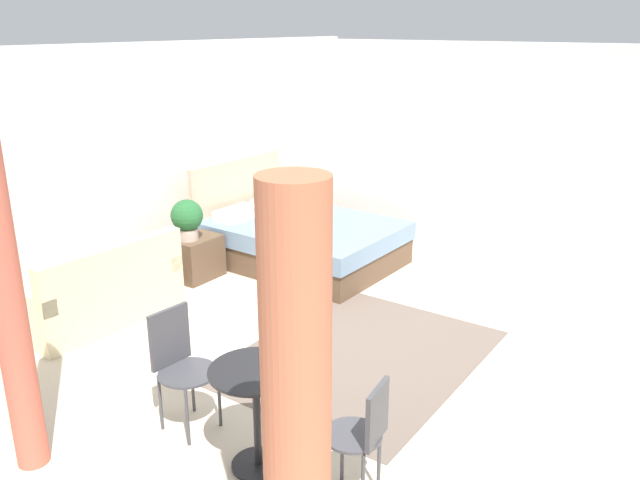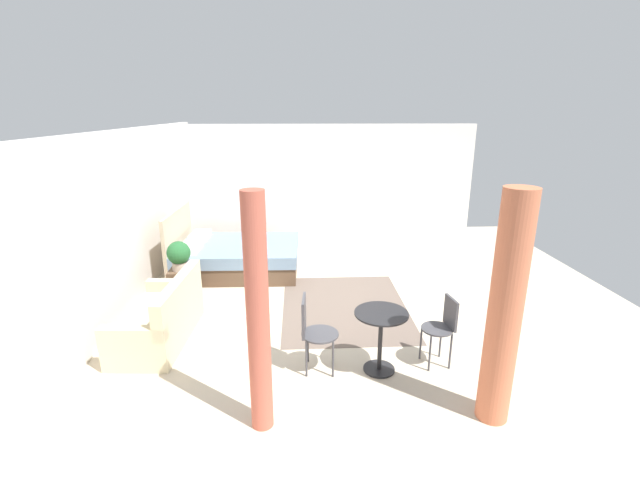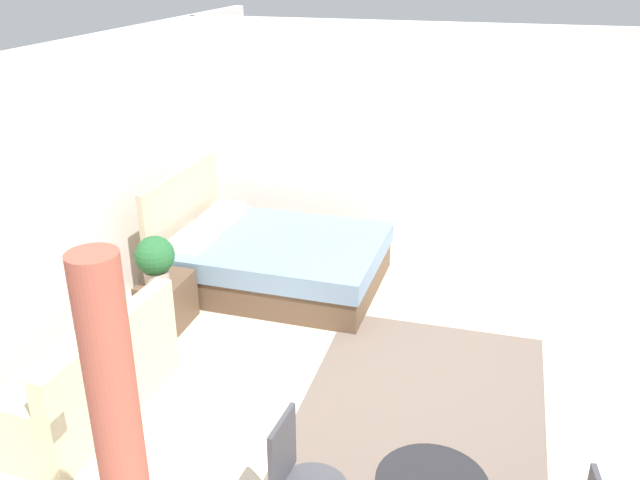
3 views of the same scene
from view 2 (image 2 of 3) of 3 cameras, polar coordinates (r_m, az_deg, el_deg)
The scene contains 13 objects.
ground_plane at distance 6.72m, azimuth 1.96°, elevation -8.54°, with size 8.73×9.25×0.02m, color beige.
wall_back at distance 6.76m, azimuth -25.38°, elevation 1.80°, with size 8.73×0.12×2.61m, color silver.
wall_right at distance 9.06m, azimuth 0.50°, elevation 6.93°, with size 0.12×6.25×2.61m, color silver.
area_rug at distance 6.63m, azimuth 3.26°, elevation -8.81°, with size 2.38×1.86×0.01m, color #66564C.
bed at distance 8.08m, azimuth -11.27°, elevation -2.11°, with size 1.68×2.23×1.16m.
couch at distance 5.99m, azimuth -20.36°, elevation -9.95°, with size 1.58×0.85×0.84m.
nightstand at distance 7.20m, azimuth -17.59°, elevation -5.36°, with size 0.55×0.38×0.49m.
potted_plant at distance 6.95m, azimuth -18.28°, elevation -1.83°, with size 0.36×0.36×0.46m.
balcony_table at distance 4.96m, azimuth 8.07°, elevation -11.86°, with size 0.61×0.61×0.73m.
cafe_chair_near_window at distance 4.92m, azimuth -1.04°, elevation -11.53°, with size 0.46×0.46×0.89m.
cafe_chair_near_couch at distance 5.23m, azimuth 16.06°, elevation -10.71°, with size 0.41×0.41×0.83m.
curtain_left at distance 4.27m, azimuth 23.41°, elevation -8.68°, with size 0.30×0.30×2.27m.
curtain_right at distance 3.87m, azimuth -8.26°, elevation -10.11°, with size 0.21×0.21×2.27m.
Camera 2 is at (-6.05, 0.54, 2.88)m, focal length 24.05 mm.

